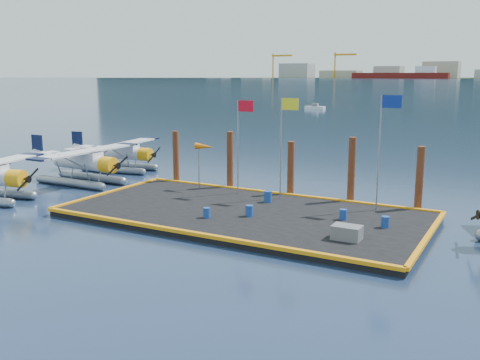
# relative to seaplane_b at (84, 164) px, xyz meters

# --- Properties ---
(ground) EXTENTS (4000.00, 4000.00, 0.00)m
(ground) POSITION_rel_seaplane_b_xyz_m (14.78, -2.58, -1.48)
(ground) COLOR #182848
(ground) RESTS_ON ground
(dock) EXTENTS (20.00, 10.00, 0.40)m
(dock) POSITION_rel_seaplane_b_xyz_m (14.78, -2.58, -1.28)
(dock) COLOR black
(dock) RESTS_ON ground
(dock_bumpers) EXTENTS (20.25, 10.25, 0.18)m
(dock_bumpers) POSITION_rel_seaplane_b_xyz_m (14.78, -2.58, -0.99)
(dock_bumpers) COLOR orange
(dock_bumpers) RESTS_ON dock
(seaplane_b) EXTENTS (8.66, 9.54, 3.41)m
(seaplane_b) POSITION_rel_seaplane_b_xyz_m (0.00, 0.00, 0.00)
(seaplane_b) COLOR gray
(seaplane_b) RESTS_ON ground
(seaplane_c) EXTENTS (8.12, 8.94, 3.16)m
(seaplane_c) POSITION_rel_seaplane_b_xyz_m (-1.17, 5.58, -0.11)
(seaplane_c) COLOR gray
(seaplane_c) RESTS_ON ground
(drum_1) EXTENTS (0.43, 0.43, 0.61)m
(drum_1) POSITION_rel_seaplane_b_xyz_m (15.55, -3.43, -0.78)
(drum_1) COLOR navy
(drum_1) RESTS_ON dock
(drum_2) EXTENTS (0.40, 0.40, 0.57)m
(drum_2) POSITION_rel_seaplane_b_xyz_m (20.26, -1.64, -0.80)
(drum_2) COLOR navy
(drum_2) RESTS_ON dock
(drum_3) EXTENTS (0.39, 0.39, 0.55)m
(drum_3) POSITION_rel_seaplane_b_xyz_m (13.68, -4.80, -0.81)
(drum_3) COLOR navy
(drum_3) RESTS_ON dock
(drum_4) EXTENTS (0.41, 0.41, 0.58)m
(drum_4) POSITION_rel_seaplane_b_xyz_m (22.60, -2.06, -0.79)
(drum_4) COLOR navy
(drum_4) RESTS_ON dock
(drum_5) EXTENTS (0.48, 0.48, 0.68)m
(drum_5) POSITION_rel_seaplane_b_xyz_m (15.03, -0.01, -0.74)
(drum_5) COLOR navy
(drum_5) RESTS_ON dock
(crate) EXTENTS (1.34, 0.90, 0.67)m
(crate) POSITION_rel_seaplane_b_xyz_m (21.50, -4.91, -0.75)
(crate) COLOR slate
(crate) RESTS_ON dock
(flagpole_red) EXTENTS (1.14, 0.08, 6.00)m
(flagpole_red) POSITION_rel_seaplane_b_xyz_m (12.49, 1.22, 2.91)
(flagpole_red) COLOR gray
(flagpole_red) RESTS_ON dock
(flagpole_yellow) EXTENTS (1.14, 0.08, 6.20)m
(flagpole_yellow) POSITION_rel_seaplane_b_xyz_m (15.48, 1.22, 3.03)
(flagpole_yellow) COLOR gray
(flagpole_yellow) RESTS_ON dock
(flagpole_blue) EXTENTS (1.14, 0.08, 6.50)m
(flagpole_blue) POSITION_rel_seaplane_b_xyz_m (21.48, 1.22, 3.20)
(flagpole_blue) COLOR gray
(flagpole_blue) RESTS_ON dock
(windsock) EXTENTS (1.40, 0.44, 3.12)m
(windsock) POSITION_rel_seaplane_b_xyz_m (9.76, 1.22, 1.74)
(windsock) COLOR gray
(windsock) RESTS_ON dock
(piling_0) EXTENTS (0.44, 0.44, 4.00)m
(piling_0) POSITION_rel_seaplane_b_xyz_m (6.28, 2.82, 0.52)
(piling_0) COLOR #442413
(piling_0) RESTS_ON ground
(piling_1) EXTENTS (0.44, 0.44, 4.20)m
(piling_1) POSITION_rel_seaplane_b_xyz_m (10.78, 2.82, 0.62)
(piling_1) COLOR #442413
(piling_1) RESTS_ON ground
(piling_2) EXTENTS (0.44, 0.44, 3.80)m
(piling_2) POSITION_rel_seaplane_b_xyz_m (15.28, 2.82, 0.42)
(piling_2) COLOR #442413
(piling_2) RESTS_ON ground
(piling_3) EXTENTS (0.44, 0.44, 4.30)m
(piling_3) POSITION_rel_seaplane_b_xyz_m (19.28, 2.82, 0.67)
(piling_3) COLOR #442413
(piling_3) RESTS_ON ground
(piling_4) EXTENTS (0.44, 0.44, 4.00)m
(piling_4) POSITION_rel_seaplane_b_xyz_m (23.28, 2.82, 0.52)
(piling_4) COLOR #442413
(piling_4) RESTS_ON ground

